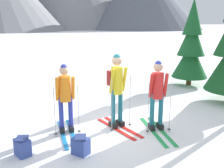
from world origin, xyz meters
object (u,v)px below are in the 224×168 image
(skier_in_red, at_px, (157,93))
(backpack_on_snow_front, at_px, (22,147))
(skier_in_orange, at_px, (65,96))
(skier_in_yellow, at_px, (117,86))
(pine_tree_near, at_px, (191,47))
(backpack_on_snow_beside, at_px, (81,145))

(skier_in_red, height_order, backpack_on_snow_front, skier_in_red)
(skier_in_orange, distance_m, skier_in_red, 2.16)
(skier_in_orange, relative_size, skier_in_yellow, 0.92)
(skier_in_yellow, bearing_deg, skier_in_red, -15.67)
(pine_tree_near, bearing_deg, skier_in_orange, -136.79)
(pine_tree_near, xyz_separation_m, backpack_on_snow_front, (-5.43, -5.43, -1.40))
(skier_in_red, bearing_deg, skier_in_yellow, 164.33)
(skier_in_yellow, distance_m, backpack_on_snow_beside, 1.79)
(skier_in_yellow, xyz_separation_m, backpack_on_snow_front, (-1.98, -1.27, -0.87))
(skier_in_yellow, distance_m, skier_in_red, 0.99)
(pine_tree_near, distance_m, backpack_on_snow_front, 7.80)
(skier_in_yellow, xyz_separation_m, backpack_on_snow_beside, (-0.84, -1.31, -0.87))
(skier_in_orange, xyz_separation_m, skier_in_yellow, (1.22, 0.22, 0.16))
(backpack_on_snow_front, bearing_deg, backpack_on_snow_beside, -2.01)
(pine_tree_near, relative_size, backpack_on_snow_beside, 8.68)
(backpack_on_snow_front, xyz_separation_m, backpack_on_snow_beside, (1.14, -0.04, 0.00))
(skier_in_red, relative_size, pine_tree_near, 0.51)
(skier_in_red, xyz_separation_m, backpack_on_snow_front, (-2.92, -1.01, -0.74))
(skier_in_yellow, height_order, pine_tree_near, pine_tree_near)
(skier_in_orange, bearing_deg, backpack_on_snow_front, -126.06)
(backpack_on_snow_beside, bearing_deg, skier_in_red, 30.44)
(skier_in_yellow, bearing_deg, backpack_on_snow_front, -147.26)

